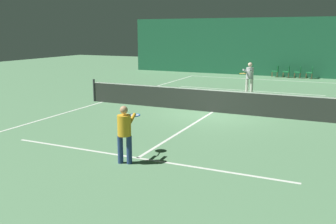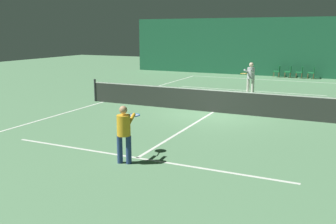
{
  "view_description": "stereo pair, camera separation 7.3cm",
  "coord_description": "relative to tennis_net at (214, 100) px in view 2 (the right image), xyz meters",
  "views": [
    {
      "loc": [
        4.67,
        -14.65,
        3.28
      ],
      "look_at": [
        -0.04,
        -4.39,
        0.85
      ],
      "focal_mm": 40.0,
      "sensor_mm": 36.0,
      "label": 1
    },
    {
      "loc": [
        4.74,
        -14.62,
        3.28
      ],
      "look_at": [
        -0.04,
        -4.39,
        0.85
      ],
      "focal_mm": 40.0,
      "sensor_mm": 36.0,
      "label": 2
    }
  ],
  "objects": [
    {
      "name": "ground_plane",
      "position": [
        0.0,
        0.0,
        -0.51
      ],
      "size": [
        60.0,
        60.0,
        0.0
      ],
      "primitive_type": "plane",
      "color": "#56845B"
    },
    {
      "name": "backdrop_curtain",
      "position": [
        0.0,
        14.35,
        1.66
      ],
      "size": [
        23.0,
        0.12,
        4.33
      ],
      "color": "#1E5B3D",
      "rests_on": "ground"
    },
    {
      "name": "court_line_baseline_far",
      "position": [
        0.0,
        11.9,
        -0.51
      ],
      "size": [
        11.0,
        0.1,
        0.0
      ],
      "color": "silver",
      "rests_on": "ground"
    },
    {
      "name": "court_line_service_far",
      "position": [
        0.0,
        6.4,
        -0.51
      ],
      "size": [
        8.25,
        0.1,
        0.0
      ],
      "color": "silver",
      "rests_on": "ground"
    },
    {
      "name": "court_line_service_near",
      "position": [
        0.0,
        -6.4,
        -0.51
      ],
      "size": [
        8.25,
        0.1,
        0.0
      ],
      "color": "silver",
      "rests_on": "ground"
    },
    {
      "name": "court_line_sideline_left",
      "position": [
        -5.5,
        0.0,
        -0.51
      ],
      "size": [
        0.1,
        23.8,
        0.0
      ],
      "color": "silver",
      "rests_on": "ground"
    },
    {
      "name": "court_line_centre",
      "position": [
        0.0,
        0.0,
        -0.51
      ],
      "size": [
        0.1,
        12.8,
        0.0
      ],
      "color": "silver",
      "rests_on": "ground"
    },
    {
      "name": "tennis_net",
      "position": [
        0.0,
        0.0,
        0.0
      ],
      "size": [
        12.0,
        0.1,
        1.07
      ],
      "color": "#2D332D",
      "rests_on": "ground"
    },
    {
      "name": "player_near",
      "position": [
        -0.11,
        -6.84,
        0.36
      ],
      "size": [
        0.63,
        1.32,
        1.49
      ],
      "rotation": [
        0.0,
        0.0,
        1.81
      ],
      "color": "navy",
      "rests_on": "ground"
    },
    {
      "name": "player_far",
      "position": [
        0.32,
        5.27,
        0.47
      ],
      "size": [
        0.56,
        1.4,
        1.69
      ],
      "rotation": [
        0.0,
        0.0,
        -1.73
      ],
      "color": "beige",
      "rests_on": "ground"
    },
    {
      "name": "courtside_chair_0",
      "position": [
        0.41,
        13.8,
        -0.03
      ],
      "size": [
        0.44,
        0.44,
        0.84
      ],
      "rotation": [
        0.0,
        0.0,
        -1.57
      ],
      "color": "brown",
      "rests_on": "ground"
    },
    {
      "name": "courtside_chair_1",
      "position": [
        1.21,
        13.8,
        -0.03
      ],
      "size": [
        0.44,
        0.44,
        0.84
      ],
      "rotation": [
        0.0,
        0.0,
        -1.57
      ],
      "color": "brown",
      "rests_on": "ground"
    },
    {
      "name": "courtside_chair_2",
      "position": [
        2.0,
        13.8,
        -0.03
      ],
      "size": [
        0.44,
        0.44,
        0.84
      ],
      "rotation": [
        0.0,
        0.0,
        -1.57
      ],
      "color": "brown",
      "rests_on": "ground"
    },
    {
      "name": "courtside_chair_3",
      "position": [
        2.8,
        13.8,
        -0.03
      ],
      "size": [
        0.44,
        0.44,
        0.84
      ],
      "rotation": [
        0.0,
        0.0,
        -1.57
      ],
      "color": "brown",
      "rests_on": "ground"
    }
  ]
}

